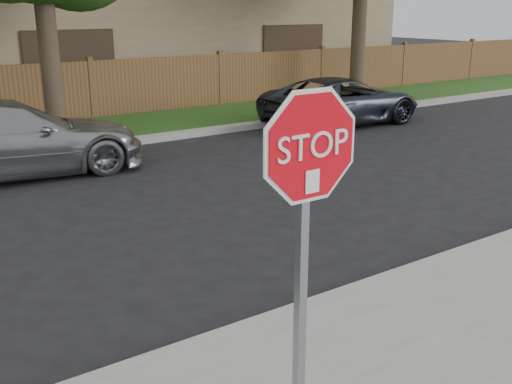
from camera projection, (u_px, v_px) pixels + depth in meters
ground at (110, 375)px, 5.04m from camera, size 90.00×90.00×0.00m
stop_sign at (308, 195)px, 3.81m from camera, size 1.01×0.13×2.55m
sedan_right at (8, 139)px, 10.77m from camera, size 4.93×2.34×1.39m
sedan_far_right at (342, 101)px, 15.59m from camera, size 4.42×2.05×1.23m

